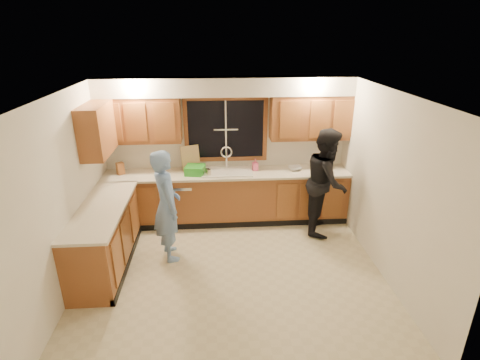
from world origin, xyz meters
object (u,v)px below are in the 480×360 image
man (167,206)px  bowl (295,168)px  sink (227,175)px  dish_crate (195,170)px  stove (94,260)px  soap_bottle (255,165)px  dishwasher (179,201)px  woman (327,181)px  knife_block (120,168)px

man → bowl: man is taller
bowl → man: bearing=-151.9°
sink → dish_crate: sink is taller
stove → man: size_ratio=0.54×
soap_bottle → dishwasher: bearing=-177.0°
stove → dish_crate: dish_crate is taller
man → soap_bottle: (1.41, 1.15, 0.18)m
woman → dish_crate: 2.20m
bowl → soap_bottle: bearing=177.8°
stove → bowl: (2.99, 1.85, 0.50)m
woman → sink: bearing=92.3°
stove → man: (0.88, 0.73, 0.39)m
stove → dishwasher: bearing=62.3°
stove → soap_bottle: bearing=39.3°
dish_crate → soap_bottle: bearing=5.9°
sink → stove: size_ratio=0.96×
sink → dishwasher: (-0.85, -0.01, -0.45)m
knife_block → soap_bottle: size_ratio=1.00×
stove → knife_block: bearing=90.1°
woman → soap_bottle: 1.24m
bowl → stove: bearing=-148.2°
dishwasher → sink: bearing=1.0°
sink → stove: sink is taller
sink → knife_block: sink is taller
knife_block → soap_bottle: (2.30, 0.03, 0.00)m
dishwasher → woman: 2.55m
sink → man: bearing=-129.9°
dishwasher → bowl: (2.04, 0.04, 0.54)m
dishwasher → stove: size_ratio=0.91×
stove → dish_crate: (1.26, 1.77, 0.54)m
knife_block → soap_bottle: 2.30m
stove → knife_block: size_ratio=4.36×
man → soap_bottle: size_ratio=8.13×
sink → bowl: (1.19, 0.03, 0.08)m
dishwasher → knife_block: size_ratio=3.97×
soap_bottle → bowl: bearing=-2.2°
sink → dish_crate: (-0.54, -0.05, 0.13)m
woman → bowl: woman is taller
knife_block → dish_crate: 1.26m
dish_crate → bowl: size_ratio=1.35×
dishwasher → soap_bottle: 1.48m
dish_crate → bowl: dish_crate is taller
dishwasher → woman: (2.47, -0.45, 0.48)m
man → bowl: (2.11, 1.12, 0.11)m
man → knife_block: man is taller
soap_bottle → woman: bearing=-24.7°
stove → woman: size_ratio=0.51×
dishwasher → man: bearing=-93.5°
knife_block → woman: bearing=-44.5°
knife_block → dish_crate: size_ratio=0.66×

